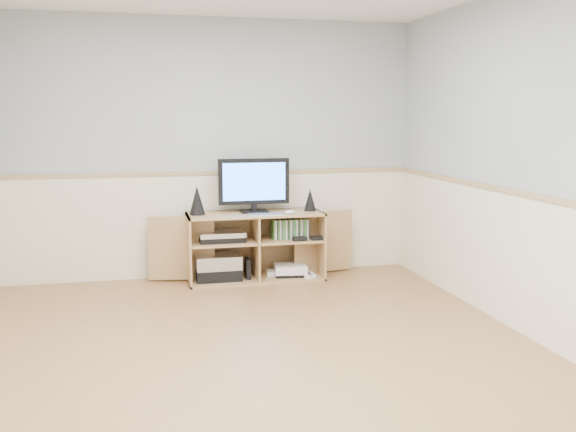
# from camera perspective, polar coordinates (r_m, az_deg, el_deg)

# --- Properties ---
(room) EXTENTS (4.04, 4.54, 2.54)m
(room) POSITION_cam_1_polar(r_m,az_deg,el_deg) (4.20, -4.31, 3.96)
(room) COLOR tan
(room) RESTS_ON ground
(media_cabinet) EXTENTS (2.03, 0.49, 0.65)m
(media_cabinet) POSITION_cam_1_polar(r_m,az_deg,el_deg) (6.26, -3.02, -2.53)
(media_cabinet) COLOR tan
(media_cabinet) RESTS_ON floor
(monitor) EXTENTS (0.69, 0.18, 0.52)m
(monitor) POSITION_cam_1_polar(r_m,az_deg,el_deg) (6.16, -3.05, 2.93)
(monitor) COLOR black
(monitor) RESTS_ON media_cabinet
(speaker_left) EXTENTS (0.15, 0.15, 0.27)m
(speaker_left) POSITION_cam_1_polar(r_m,az_deg,el_deg) (6.08, -8.08, 1.39)
(speaker_left) COLOR black
(speaker_left) RESTS_ON media_cabinet
(speaker_right) EXTENTS (0.12, 0.12, 0.22)m
(speaker_right) POSITION_cam_1_polar(r_m,az_deg,el_deg) (6.28, 1.97, 1.45)
(speaker_right) COLOR black
(speaker_right) RESTS_ON media_cabinet
(keyboard) EXTENTS (0.32, 0.14, 0.01)m
(keyboard) POSITION_cam_1_polar(r_m,az_deg,el_deg) (6.03, -2.07, 0.15)
(keyboard) COLOR silver
(keyboard) RESTS_ON media_cabinet
(mouse) EXTENTS (0.11, 0.09, 0.04)m
(mouse) POSITION_cam_1_polar(r_m,az_deg,el_deg) (6.08, 0.16, 0.34)
(mouse) COLOR white
(mouse) RESTS_ON media_cabinet
(av_components) EXTENTS (0.51, 0.32, 0.47)m
(av_components) POSITION_cam_1_polar(r_m,az_deg,el_deg) (6.18, -6.09, -3.80)
(av_components) COLOR black
(av_components) RESTS_ON media_cabinet
(game_consoles) EXTENTS (0.46, 0.30, 0.11)m
(game_consoles) POSITION_cam_1_polar(r_m,az_deg,el_deg) (6.32, 0.10, -4.84)
(game_consoles) COLOR white
(game_consoles) RESTS_ON media_cabinet
(game_cases) EXTENTS (0.36, 0.14, 0.19)m
(game_cases) POSITION_cam_1_polar(r_m,az_deg,el_deg) (6.23, 0.22, -1.15)
(game_cases) COLOR #3F8C3F
(game_cases) RESTS_ON media_cabinet
(wall_outlet) EXTENTS (0.12, 0.03, 0.12)m
(wall_outlet) POSITION_cam_1_polar(r_m,az_deg,el_deg) (6.54, 2.06, 0.36)
(wall_outlet) COLOR white
(wall_outlet) RESTS_ON wall_back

